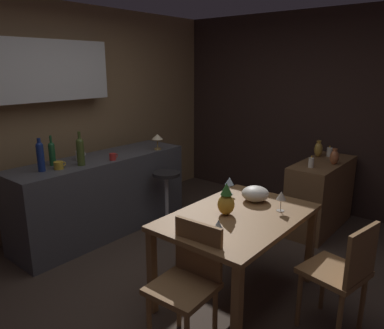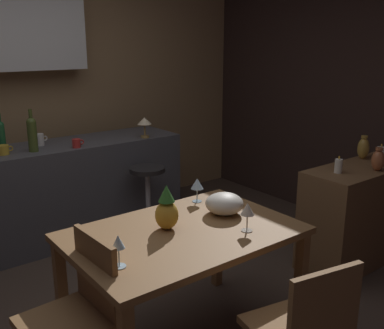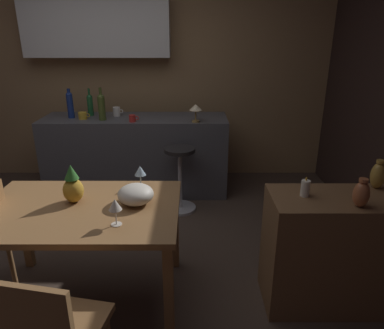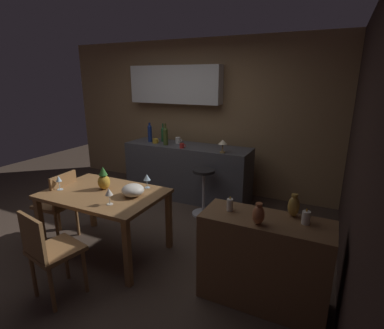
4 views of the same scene
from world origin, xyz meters
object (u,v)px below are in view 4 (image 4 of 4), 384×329
pillar_candle_tall (306,218)px  wine_glass_right (59,179)px  chair_near_window (59,203)px  wine_bottle_cobalt (150,133)px  sideboard_cabinet (263,261)px  wine_glass_center (147,178)px  cup_mustard (155,141)px  counter_lamp (223,143)px  wine_glass_left (109,192)px  wine_bottle_green (163,134)px  pillar_candle_short (230,205)px  dining_table (104,199)px  cup_red (182,146)px  pineapple_centerpiece (104,180)px  fruit_bowl (133,190)px  vase_copper (258,215)px  bar_stool (204,191)px  chair_by_doorway (49,251)px  cup_white (178,140)px  wine_bottle_olive (166,135)px  vase_brass (294,206)px

pillar_candle_tall → wine_glass_right: bearing=-175.9°
chair_near_window → wine_bottle_cobalt: (0.06, 1.92, 0.56)m
sideboard_cabinet → wine_bottle_cobalt: bearing=142.1°
wine_glass_center → cup_mustard: cup_mustard is taller
counter_lamp → pillar_candle_tall: 2.12m
wine_glass_left → wine_bottle_green: 2.34m
chair_near_window → pillar_candle_short: size_ratio=6.58×
wine_bottle_cobalt → counter_lamp: bearing=-8.2°
sideboard_cabinet → cup_mustard: 2.97m
dining_table → wine_bottle_green: bearing=102.3°
wine_glass_left → pillar_candle_tall: (1.82, 0.26, 0.01)m
wine_bottle_green → wine_glass_left: bearing=-72.0°
dining_table → wine_glass_right: bearing=-162.6°
wine_glass_center → sideboard_cabinet: bearing=-13.4°
wine_bottle_cobalt → cup_red: wine_bottle_cobalt is taller
dining_table → pillar_candle_tall: (2.11, 0.03, 0.22)m
wine_glass_left → pineapple_centerpiece: bearing=138.3°
dining_table → wine_glass_center: bearing=42.6°
wine_glass_left → fruit_bowl: (0.08, 0.28, -0.06)m
pineapple_centerpiece → pillar_candle_short: pineapple_centerpiece is taller
wine_glass_right → pineapple_centerpiece: 0.50m
wine_glass_left → cup_mustard: size_ratio=1.33×
pillar_candle_tall → vase_copper: bearing=-153.1°
pillar_candle_short → fruit_bowl: bearing=177.2°
bar_stool → pillar_candle_tall: (1.49, -1.35, 0.50)m
wine_glass_left → pillar_candle_short: size_ratio=1.27×
wine_bottle_green → wine_glass_center: bearing=-64.5°
chair_by_doorway → chair_near_window: bearing=135.1°
wine_bottle_green → cup_red: 0.62m
counter_lamp → vase_copper: (0.98, -1.82, -0.14)m
fruit_bowl → cup_white: cup_white is taller
bar_stool → counter_lamp: size_ratio=3.59×
vase_copper → cup_mustard: bearing=138.8°
pineapple_centerpiece → pillar_candle_short: size_ratio=1.99×
chair_near_window → dining_table: bearing=3.9°
wine_bottle_olive → cup_mustard: 0.26m
chair_by_doorway → wine_bottle_green: size_ratio=2.78×
vase_brass → wine_bottle_olive: bearing=143.8°
wine_glass_right → pillar_candle_short: size_ratio=1.24×
wine_bottle_olive → vase_copper: (2.01, -1.91, -0.15)m
cup_white → pillar_candle_short: size_ratio=0.87×
cup_mustard → cup_red: size_ratio=1.21×
chair_near_window → wine_glass_center: bearing=19.8°
cup_red → counter_lamp: size_ratio=0.54×
chair_near_window → wine_glass_center: 1.17m
wine_bottle_olive → pillar_candle_tall: wine_bottle_olive is taller
chair_near_window → chair_by_doorway: 1.09m
wine_glass_center → fruit_bowl: 0.28m
dining_table → bar_stool: (0.61, 1.38, -0.28)m
cup_red → wine_bottle_green: bearing=149.8°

